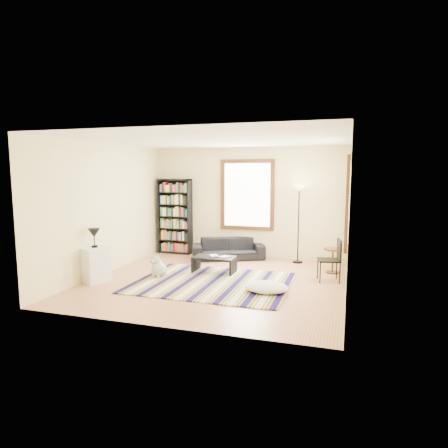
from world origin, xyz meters
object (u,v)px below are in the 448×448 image
(coffee_table, at_px, (214,265))
(sofa, at_px, (228,249))
(folding_chair, at_px, (329,260))
(floor_cushion, at_px, (266,287))
(side_table, at_px, (333,261))
(white_cabinet, at_px, (95,265))
(floor_lamp, at_px, (298,225))
(bookshelf, at_px, (175,216))
(dog, at_px, (159,265))

(coffee_table, bearing_deg, sofa, 94.73)
(sofa, relative_size, folding_chair, 2.07)
(floor_cushion, bearing_deg, side_table, 59.15)
(floor_cushion, distance_m, white_cabinet, 3.43)
(side_table, distance_m, folding_chair, 0.71)
(white_cabinet, bearing_deg, coffee_table, 55.00)
(floor_lamp, bearing_deg, bookshelf, 177.05)
(white_cabinet, bearing_deg, side_table, 46.51)
(floor_cushion, relative_size, side_table, 1.50)
(white_cabinet, relative_size, dog, 1.41)
(floor_cushion, xyz_separation_m, floor_lamp, (0.24, 2.60, 0.83))
(coffee_table, distance_m, white_cabinet, 2.47)
(bookshelf, height_order, white_cabinet, bookshelf)
(sofa, distance_m, floor_cushion, 2.91)
(coffee_table, height_order, dog, dog)
(dog, bearing_deg, white_cabinet, -144.51)
(side_table, relative_size, white_cabinet, 0.77)
(floor_lamp, height_order, folding_chair, floor_lamp)
(sofa, relative_size, coffee_table, 1.98)
(sofa, xyz_separation_m, white_cabinet, (-1.93, -2.81, 0.09))
(dog, bearing_deg, side_table, 24.84)
(dog, bearing_deg, bookshelf, 108.58)
(bookshelf, bearing_deg, side_table, -12.72)
(bookshelf, relative_size, folding_chair, 2.33)
(sofa, height_order, floor_lamp, floor_lamp)
(folding_chair, relative_size, white_cabinet, 1.23)
(dog, bearing_deg, sofa, 69.69)
(coffee_table, bearing_deg, side_table, 17.34)
(sofa, xyz_separation_m, folding_chair, (2.52, -1.36, 0.17))
(floor_lamp, xyz_separation_m, folding_chair, (0.80, -1.46, -0.50))
(coffee_table, bearing_deg, floor_lamp, 43.66)
(sofa, relative_size, dog, 3.58)
(coffee_table, distance_m, floor_cushion, 1.73)
(floor_cushion, height_order, white_cabinet, white_cabinet)
(sofa, bearing_deg, dog, -136.64)
(sofa, bearing_deg, floor_cushion, -83.62)
(floor_cushion, distance_m, side_table, 2.14)
(sofa, relative_size, white_cabinet, 2.54)
(sofa, height_order, folding_chair, folding_chair)
(bookshelf, bearing_deg, floor_lamp, -2.95)
(floor_lamp, xyz_separation_m, dog, (-2.60, -2.21, -0.68))
(bookshelf, bearing_deg, floor_cushion, -42.16)
(coffee_table, relative_size, side_table, 1.67)
(coffee_table, distance_m, folding_chair, 2.42)
(folding_chair, bearing_deg, sofa, 139.90)
(sofa, xyz_separation_m, dog, (-0.87, -2.11, -0.01))
(sofa, bearing_deg, white_cabinet, -148.69)
(sofa, bearing_deg, coffee_table, -109.54)
(white_cabinet, bearing_deg, bookshelf, 104.57)
(sofa, xyz_separation_m, floor_lamp, (1.73, 0.10, 0.67))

